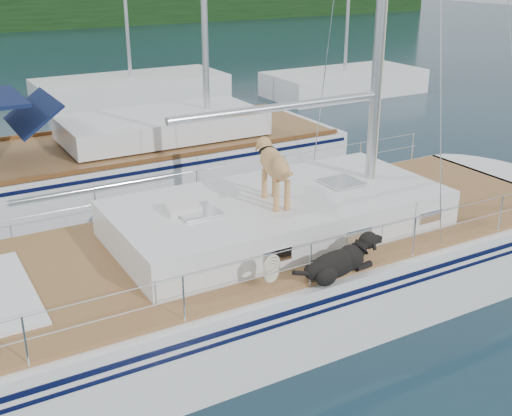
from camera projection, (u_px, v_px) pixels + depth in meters
ground at (235, 311)px, 10.24m from camera, size 120.00×120.00×0.00m
main_sailboat at (240, 272)px, 10.03m from camera, size 12.00×3.90×14.01m
neighbor_sailboat at (122, 164)px, 15.38m from camera, size 11.00×3.50×13.30m
bg_boat_center at (131, 90)px, 24.83m from camera, size 7.20×3.00×11.65m
bg_boat_east at (344, 83)px, 26.12m from camera, size 6.40×3.00×11.65m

